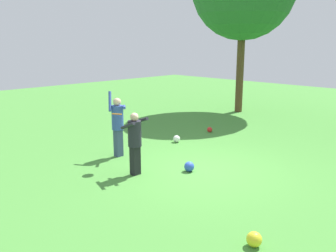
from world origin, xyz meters
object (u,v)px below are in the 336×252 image
at_px(frisbee, 117,114).
at_px(ball_white, 177,139).
at_px(ball_blue, 189,167).
at_px(person_thrower, 118,122).
at_px(person_catcher, 135,139).
at_px(ball_red, 210,130).
at_px(ball_yellow, 254,239).

relative_size(frisbee, ball_white, 1.55).
bearing_deg(ball_blue, frisbee, -146.37).
bearing_deg(person_thrower, person_catcher, 15.54).
bearing_deg(frisbee, ball_white, 100.97).
xyz_separation_m(person_thrower, frisbee, (0.74, -0.58, 0.42)).
relative_size(person_thrower, ball_red, 9.83).
relative_size(ball_blue, ball_yellow, 1.02).
height_order(frisbee, ball_blue, frisbee).
relative_size(person_thrower, ball_yellow, 7.39).
bearing_deg(ball_yellow, ball_white, 144.74).
xyz_separation_m(frisbee, ball_red, (-0.64, 4.77, -1.36)).
distance_m(frisbee, ball_blue, 2.34).
relative_size(person_thrower, frisbee, 5.25).
bearing_deg(ball_blue, person_thrower, -168.29).
bearing_deg(ball_white, person_catcher, -65.61).
height_order(person_catcher, ball_blue, person_catcher).
distance_m(person_thrower, ball_red, 4.30).
relative_size(ball_white, ball_yellow, 0.91).
relative_size(person_catcher, ball_red, 8.19).
distance_m(person_thrower, ball_blue, 2.56).
xyz_separation_m(person_thrower, person_catcher, (1.51, -0.63, -0.10)).
height_order(ball_white, ball_red, ball_white).
bearing_deg(person_thrower, frisbee, -0.00).
xyz_separation_m(ball_blue, ball_white, (-2.17, 1.82, -0.01)).
xyz_separation_m(person_catcher, ball_white, (-1.33, 2.94, -0.83)).
height_order(person_thrower, frisbee, person_thrower).
bearing_deg(ball_white, frisbee, -79.03).
bearing_deg(ball_red, ball_white, -87.61).
bearing_deg(frisbee, ball_yellow, -10.19).
xyz_separation_m(ball_blue, ball_yellow, (3.12, -1.92, -0.00)).
relative_size(frisbee, ball_yellow, 1.41).
xyz_separation_m(person_thrower, ball_yellow, (5.47, -1.43, -0.91)).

